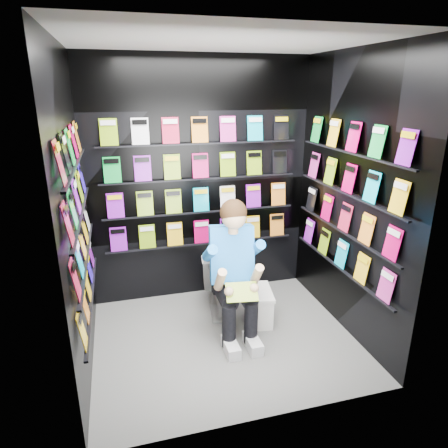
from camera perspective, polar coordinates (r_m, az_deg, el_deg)
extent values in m
plane|color=#5B5B59|center=(3.95, 0.10, -16.11)|extent=(2.40, 2.40, 0.00)
plane|color=white|center=(3.26, 0.13, 24.77)|extent=(2.40, 2.40, 0.00)
cube|color=black|center=(4.32, -3.43, 5.92)|extent=(2.40, 0.04, 2.60)
cube|color=black|center=(2.48, 6.25, -4.11)|extent=(2.40, 0.04, 2.60)
cube|color=black|center=(3.29, -20.51, 0.55)|extent=(0.04, 2.00, 2.60)
cube|color=black|center=(3.86, 17.58, 3.50)|extent=(0.04, 2.00, 2.60)
imported|color=white|center=(4.25, -0.51, -7.66)|extent=(0.53, 0.81, 0.73)
cube|color=white|center=(4.16, 5.00, -11.68)|extent=(0.30, 0.44, 0.31)
cube|color=white|center=(4.08, 5.06, -9.65)|extent=(0.32, 0.47, 0.03)
cube|color=#2B9B1C|center=(3.53, 2.55, -9.67)|extent=(0.30, 0.20, 0.12)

